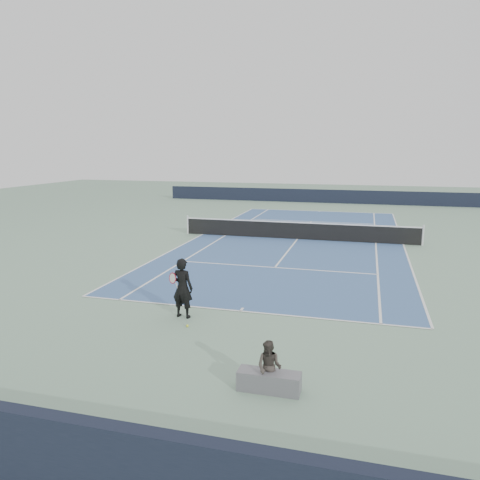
% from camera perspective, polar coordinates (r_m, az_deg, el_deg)
% --- Properties ---
extents(ground, '(80.00, 80.00, 0.00)m').
position_cam_1_polar(ground, '(25.70, 7.01, 0.08)').
color(ground, gray).
extents(court_surface, '(10.97, 23.77, 0.01)m').
position_cam_1_polar(court_surface, '(25.70, 7.02, 0.10)').
color(court_surface, '#3C5C8F').
rests_on(court_surface, ground).
extents(tennis_net, '(12.90, 0.10, 1.07)m').
position_cam_1_polar(tennis_net, '(25.61, 7.04, 1.19)').
color(tennis_net, silver).
rests_on(tennis_net, ground).
extents(windscreen_far, '(30.00, 0.25, 1.20)m').
position_cam_1_polar(windscreen_far, '(43.22, 10.50, 5.27)').
color(windscreen_far, black).
rests_on(windscreen_far, ground).
extents(windscreen_near, '(30.00, 0.25, 1.20)m').
position_cam_1_polar(windscreen_near, '(7.55, -17.66, -24.14)').
color(windscreen_near, black).
rests_on(windscreen_near, ground).
extents(tennis_player, '(0.81, 0.56, 1.78)m').
position_cam_1_polar(tennis_player, '(13.80, -7.03, -5.81)').
color(tennis_player, black).
rests_on(tennis_player, ground).
extents(tennis_ball, '(0.07, 0.07, 0.07)m').
position_cam_1_polar(tennis_ball, '(13.32, -6.44, -10.34)').
color(tennis_ball, yellow).
rests_on(tennis_ball, ground).
extents(spectator_bench, '(1.35, 0.63, 1.11)m').
position_cam_1_polar(spectator_bench, '(9.94, 3.58, -15.97)').
color(spectator_bench, slate).
rests_on(spectator_bench, ground).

